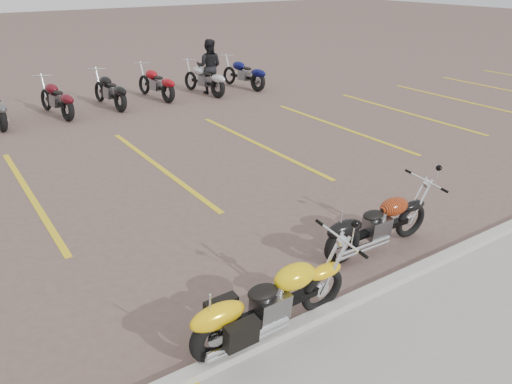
% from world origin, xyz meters
% --- Properties ---
extents(ground, '(100.00, 100.00, 0.00)m').
position_xyz_m(ground, '(0.00, 0.00, 0.00)').
color(ground, brown).
rests_on(ground, ground).
extents(curb, '(60.00, 0.18, 0.12)m').
position_xyz_m(curb, '(0.00, -2.00, 0.06)').
color(curb, '#ADAAA3').
rests_on(curb, ground).
extents(parking_stripes, '(38.00, 5.50, 0.01)m').
position_xyz_m(parking_stripes, '(0.00, 4.00, 0.00)').
color(parking_stripes, gold).
rests_on(parking_stripes, ground).
extents(yellow_cruiser, '(2.19, 0.32, 0.90)m').
position_xyz_m(yellow_cruiser, '(-1.19, -1.86, 0.45)').
color(yellow_cruiser, black).
rests_on(yellow_cruiser, ground).
extents(flame_cruiser, '(2.06, 0.31, 0.85)m').
position_xyz_m(flame_cruiser, '(1.31, -1.17, 0.42)').
color(flame_cruiser, black).
rests_on(flame_cruiser, ground).
extents(person_b, '(1.13, 1.10, 1.84)m').
position_xyz_m(person_b, '(4.41, 9.61, 0.92)').
color(person_b, black).
rests_on(person_b, ground).
extents(bg_bike_row, '(15.78, 2.07, 1.10)m').
position_xyz_m(bg_bike_row, '(-1.64, 9.62, 0.55)').
color(bg_bike_row, black).
rests_on(bg_bike_row, ground).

